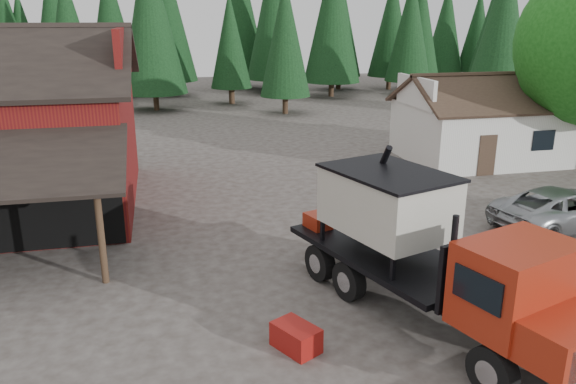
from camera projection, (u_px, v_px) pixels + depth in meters
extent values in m
plane|color=#3F3832|center=(310.00, 295.00, 15.58)|extent=(120.00, 120.00, 0.00)
cube|color=maroon|center=(123.00, 54.00, 22.03)|extent=(0.25, 7.00, 2.00)
cylinder|color=#382619|center=(101.00, 237.00, 15.93)|extent=(0.20, 0.20, 2.80)
cube|color=silver|center=(482.00, 132.00, 29.99)|extent=(8.00, 6.00, 3.00)
cube|color=#38281E|center=(503.00, 93.00, 27.92)|extent=(8.60, 3.42, 1.80)
cube|color=#38281E|center=(471.00, 86.00, 30.71)|extent=(8.60, 3.42, 1.80)
cube|color=silver|center=(416.00, 92.00, 28.47)|extent=(0.20, 4.20, 1.50)
cube|color=silver|center=(553.00, 87.00, 30.17)|extent=(0.20, 4.20, 1.50)
cube|color=#38281E|center=(487.00, 155.00, 27.01)|extent=(0.90, 0.06, 2.00)
cube|color=black|center=(543.00, 140.00, 27.47)|extent=(1.20, 0.06, 1.00)
sphere|color=#155212|center=(565.00, 68.00, 27.49)|extent=(4.40, 4.40, 4.40)
cylinder|color=#382619|center=(285.00, 103.00, 44.53)|extent=(0.44, 0.44, 1.60)
cone|color=black|center=(285.00, 37.00, 43.00)|extent=(3.96, 3.96, 9.00)
cylinder|color=#382619|center=(494.00, 104.00, 44.21)|extent=(0.44, 0.44, 1.60)
cone|color=black|center=(503.00, 23.00, 42.38)|extent=(4.84, 4.84, 11.00)
cylinder|color=#382619|center=(156.00, 100.00, 46.12)|extent=(0.44, 0.44, 1.60)
cone|color=black|center=(150.00, 16.00, 44.15)|extent=(5.28, 5.28, 12.00)
cylinder|color=black|center=(492.00, 371.00, 11.32)|extent=(0.67, 1.15, 1.09)
cylinder|color=black|center=(556.00, 342.00, 12.36)|extent=(0.67, 1.15, 1.09)
cylinder|color=black|center=(349.00, 281.00, 15.21)|extent=(0.67, 1.15, 1.09)
cylinder|color=black|center=(406.00, 264.00, 16.24)|extent=(0.67, 1.15, 1.09)
cylinder|color=black|center=(320.00, 262.00, 16.34)|extent=(0.67, 1.15, 1.09)
cylinder|color=black|center=(375.00, 248.00, 17.38)|extent=(0.67, 1.15, 1.09)
cube|color=black|center=(420.00, 281.00, 14.31)|extent=(3.74, 8.44, 0.40)
cube|color=maroon|center=(569.00, 335.00, 10.87)|extent=(2.53, 1.93, 0.84)
cube|color=maroon|center=(516.00, 284.00, 11.76)|extent=(2.79, 2.35, 1.84)
cube|color=black|center=(552.00, 286.00, 11.02)|extent=(2.00, 0.73, 0.89)
cylinder|color=black|center=(452.00, 255.00, 11.83)|extent=(0.18, 0.18, 1.79)
cube|color=black|center=(478.00, 269.00, 12.58)|extent=(2.34, 0.88, 1.59)
cube|color=black|center=(384.00, 253.00, 15.37)|extent=(4.22, 6.26, 0.16)
cube|color=beige|center=(387.00, 202.00, 14.93)|extent=(3.20, 3.83, 1.59)
cone|color=beige|center=(385.00, 237.00, 15.22)|extent=(2.76, 2.76, 0.69)
cube|color=black|center=(389.00, 172.00, 14.68)|extent=(3.33, 3.95, 0.08)
cylinder|color=black|center=(371.00, 189.00, 16.38)|extent=(0.31, 2.20, 3.03)
cube|color=maroon|center=(318.00, 221.00, 16.93)|extent=(0.82, 0.94, 0.45)
cylinder|color=silver|center=(518.00, 308.00, 13.21)|extent=(0.84, 1.12, 0.56)
imported|color=#9DA0A4|center=(562.00, 208.00, 20.33)|extent=(5.83, 3.62, 1.51)
cube|color=maroon|center=(296.00, 337.00, 12.98)|extent=(1.15, 1.30, 0.60)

